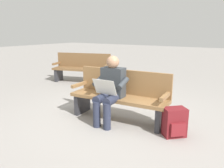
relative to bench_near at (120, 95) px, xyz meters
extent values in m
plane|color=gray|center=(-0.01, 0.07, -0.46)|extent=(40.00, 40.00, 0.00)
cube|color=olive|center=(-0.01, 0.07, -0.04)|extent=(1.83, 0.62, 0.06)
cube|color=olive|center=(0.01, -0.14, 0.22)|extent=(1.80, 0.19, 0.45)
cube|color=olive|center=(-0.85, 0.00, 0.11)|extent=(0.10, 0.48, 0.06)
cube|color=olive|center=(0.84, 0.14, 0.11)|extent=(0.10, 0.48, 0.06)
cube|color=#2D2D33|center=(-0.80, 0.01, -0.26)|extent=(0.11, 0.44, 0.39)
cube|color=#2D2D33|center=(0.79, 0.14, -0.26)|extent=(0.11, 0.44, 0.39)
cube|color=#33383D|center=(0.06, 0.13, 0.25)|extent=(0.42, 0.25, 0.52)
sphere|color=#A87A5B|center=(0.06, 0.15, 0.61)|extent=(0.22, 0.22, 0.22)
cylinder|color=#282D42|center=(-0.05, 0.33, 0.01)|extent=(0.18, 0.43, 0.15)
cylinder|color=#282D42|center=(0.15, 0.34, 0.01)|extent=(0.18, 0.43, 0.15)
cylinder|color=#282D42|center=(-0.07, 0.52, -0.23)|extent=(0.13, 0.13, 0.45)
cylinder|color=#282D42|center=(0.13, 0.53, -0.23)|extent=(0.13, 0.13, 0.45)
cylinder|color=#33383D|center=(-0.18, 0.21, 0.28)|extent=(0.11, 0.32, 0.18)
cylinder|color=#33383D|center=(0.30, 0.25, 0.28)|extent=(0.11, 0.32, 0.18)
cube|color=silver|center=(0.04, 0.43, 0.23)|extent=(0.41, 0.16, 0.27)
cube|color=maroon|center=(-1.07, 0.14, -0.23)|extent=(0.40, 0.39, 0.45)
cube|color=maroon|center=(-1.16, 0.23, -0.30)|extent=(0.19, 0.19, 0.20)
cube|color=brown|center=(2.60, -1.90, -0.04)|extent=(1.86, 1.00, 0.06)
cube|color=brown|center=(2.67, -2.11, 0.22)|extent=(1.73, 0.59, 0.45)
cube|color=brown|center=(1.79, -2.16, 0.11)|extent=(0.20, 0.48, 0.06)
cube|color=brown|center=(3.41, -1.65, 0.11)|extent=(0.20, 0.48, 0.06)
cube|color=#2D2D33|center=(1.84, -2.15, -0.26)|extent=(0.21, 0.44, 0.39)
cube|color=#2D2D33|center=(3.37, -1.66, -0.26)|extent=(0.21, 0.44, 0.39)
camera|label=1|loc=(-2.04, 3.34, 1.13)|focal=35.94mm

